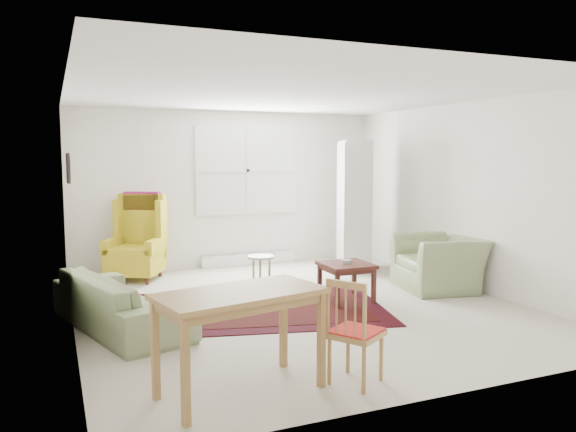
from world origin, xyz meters
name	(u,v)px	position (x,y,z in m)	size (l,w,h in m)	color
room	(292,200)	(0.02, 0.21, 1.26)	(5.04, 5.54, 2.51)	beige
rug	(257,308)	(-0.50, 0.04, 0.01)	(2.93, 1.89, 0.03)	black
sofa	(121,291)	(-2.04, -0.08, 0.39)	(1.95, 0.76, 0.79)	#79885A
armchair	(439,257)	(2.10, 0.07, 0.43)	(1.10, 0.97, 0.86)	#79885A
wingback_chair	(135,237)	(-1.58, 2.21, 0.63)	(0.73, 0.77, 1.26)	gold
coffee_table	(346,282)	(0.64, -0.02, 0.24)	(0.58, 0.58, 0.48)	#421914
stool	(261,273)	(-0.13, 0.91, 0.24)	(0.35, 0.35, 0.47)	white
cabinet	(354,206)	(1.69, 1.64, 1.01)	(0.42, 0.81, 2.02)	silver
desk	(241,342)	(-1.40, -2.10, 0.39)	(1.23, 0.62, 0.78)	#A37A41
desk_chair	(356,331)	(-0.51, -2.27, 0.42)	(0.37, 0.37, 0.84)	#A37A41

